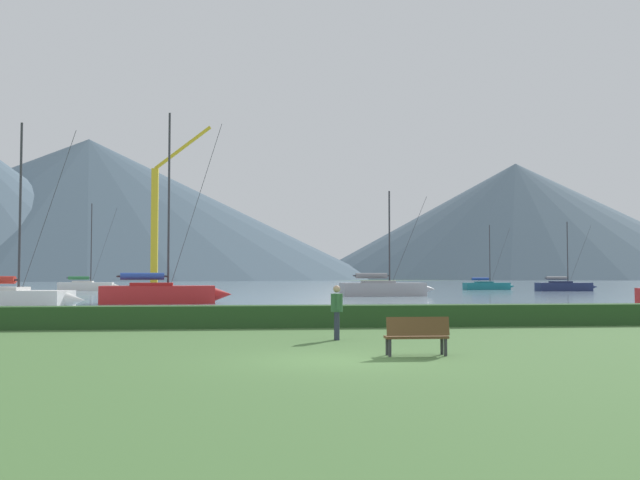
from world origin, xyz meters
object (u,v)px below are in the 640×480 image
Objects in this scene: sailboat_slip_2 at (487,285)px; sailboat_slip_8 at (160,292)px; dock_crane at (157,235)px; sailboat_slip_4 at (87,286)px; sailboat_slip_12 at (10,298)px; person_seated_viewer at (337,308)px; sailboat_slip_11 at (384,288)px; sailboat_slip_5 at (564,286)px; park_bench_under_tree at (417,334)px.

sailboat_slip_2 is 58.99m from sailboat_slip_8.
sailboat_slip_4 is at bearing 146.39° from dock_crane.
dock_crane is at bearing 98.79° from sailboat_slip_12.
sailboat_slip_8 reaches higher than person_seated_viewer.
sailboat_slip_8 is 1.34× the size of sailboat_slip_11.
sailboat_slip_12 is 0.53× the size of dock_crane.
sailboat_slip_5 is at bearing 59.01° from person_seated_viewer.
sailboat_slip_4 is 53.10m from sailboat_slip_12.
sailboat_slip_5 is (6.79, -9.02, 0.05)m from sailboat_slip_2.
person_seated_viewer is at bearing -75.95° from sailboat_slip_4.
sailboat_slip_2 is at bearing 66.42° from person_seated_viewer.
dock_crane reaches higher than sailboat_slip_11.
sailboat_slip_8 is 38.73m from dock_crane.
sailboat_slip_4 is 0.55× the size of dock_crane.
dock_crane is at bearing 178.47° from sailboat_slip_5.
sailboat_slip_12 is 6.98× the size of park_bench_under_tree.
sailboat_slip_11 is (19.10, 16.32, -0.02)m from sailboat_slip_8.
dock_crane reaches higher than sailboat_slip_2.
sailboat_slip_4 is (-52.61, -0.17, 0.07)m from sailboat_slip_2.
dock_crane is at bearing 101.44° from park_bench_under_tree.
sailboat_slip_5 is at bearing 63.24° from park_bench_under_tree.
dock_crane is at bearing -36.15° from sailboat_slip_4.
sailboat_slip_12 is at bearing -140.87° from sailboat_slip_11.
sailboat_slip_12 is 6.50× the size of person_seated_viewer.
sailboat_slip_4 is 7.25× the size of park_bench_under_tree.
sailboat_slip_5 reaches higher than park_bench_under_tree.
sailboat_slip_11 is 32.55m from dock_crane.
sailboat_slip_4 is 1.29× the size of sailboat_slip_5.
sailboat_slip_4 reaches higher than sailboat_slip_12.
sailboat_slip_11 reaches higher than person_seated_viewer.
sailboat_slip_8 is (13.73, -44.19, 0.11)m from sailboat_slip_4.
sailboat_slip_5 is 57.75m from sailboat_slip_8.
sailboat_slip_5 is at bearing -3.03° from dock_crane.
dock_crane reaches higher than park_bench_under_tree.
sailboat_slip_11 is at bearing -142.89° from sailboat_slip_5.
park_bench_under_tree is (23.46, -78.83, -0.12)m from sailboat_slip_4.
sailboat_slip_2 is at bearing 50.85° from sailboat_slip_11.
sailboat_slip_5 is at bearing 52.12° from sailboat_slip_12.
sailboat_slip_8 is at bearing -83.38° from dock_crane.
dock_crane is (-12.79, 68.04, 5.86)m from person_seated_viewer.
sailboat_slip_11 is 47.59m from person_seated_viewer.
sailboat_slip_11 is at bearing 36.73° from sailboat_slip_8.
sailboat_slip_8 is at bearing 106.11° from park_bench_under_tree.
sailboat_slip_4 is at bearing 135.72° from sailboat_slip_11.
sailboat_slip_2 reaches higher than sailboat_slip_5.
sailboat_slip_5 reaches higher than person_seated_viewer.
park_bench_under_tree is at bearing -104.37° from sailboat_slip_11.
sailboat_slip_12 reaches higher than sailboat_slip_5.
park_bench_under_tree is (-9.37, -50.95, -0.22)m from sailboat_slip_11.
person_seated_viewer is (-37.28, -65.39, 0.35)m from sailboat_slip_5.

